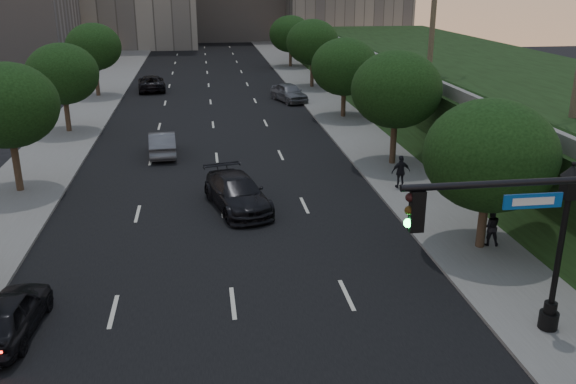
{
  "coord_description": "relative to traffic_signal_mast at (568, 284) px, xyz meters",
  "views": [
    {
      "loc": [
        -0.71,
        -13.51,
        10.6
      ],
      "look_at": [
        2.06,
        6.06,
        3.6
      ],
      "focal_mm": 38.0,
      "sensor_mm": 36.0,
      "label": 1
    }
  ],
  "objects": [
    {
      "name": "road_surface",
      "position": [
        -7.74,
        31.6,
        -3.66
      ],
      "size": [
        16.0,
        140.0,
        0.02
      ],
      "primitive_type": "cube",
      "color": "black",
      "rests_on": "ground"
    },
    {
      "name": "sidewalk_right",
      "position": [
        2.51,
        31.6,
        -3.6
      ],
      "size": [
        4.5,
        140.0,
        0.15
      ],
      "primitive_type": "cube",
      "color": "slate",
      "rests_on": "ground"
    },
    {
      "name": "sidewalk_left",
      "position": [
        -17.99,
        31.6,
        -3.6
      ],
      "size": [
        4.5,
        140.0,
        0.15
      ],
      "primitive_type": "cube",
      "color": "slate",
      "rests_on": "ground"
    },
    {
      "name": "embankment",
      "position": [
        14.26,
        29.6,
        -1.67
      ],
      "size": [
        18.0,
        90.0,
        4.0
      ],
      "primitive_type": "cube",
      "color": "black",
      "rests_on": "ground"
    },
    {
      "name": "parapet_wall",
      "position": [
        5.76,
        29.6,
        0.68
      ],
      "size": [
        0.35,
        90.0,
        0.7
      ],
      "primitive_type": "cube",
      "color": "slate",
      "rests_on": "embankment"
    },
    {
      "name": "tree_right_a",
      "position": [
        2.56,
        9.6,
        0.35
      ],
      "size": [
        5.2,
        5.2,
        6.24
      ],
      "color": "#38281C",
      "rests_on": "ground"
    },
    {
      "name": "tree_right_b",
      "position": [
        2.56,
        21.6,
        0.84
      ],
      "size": [
        5.2,
        5.2,
        6.74
      ],
      "color": "#38281C",
      "rests_on": "ground"
    },
    {
      "name": "tree_right_c",
      "position": [
        2.56,
        34.6,
        0.35
      ],
      "size": [
        5.2,
        5.2,
        6.24
      ],
      "color": "#38281C",
      "rests_on": "ground"
    },
    {
      "name": "tree_right_d",
      "position": [
        2.56,
        48.6,
        0.84
      ],
      "size": [
        5.2,
        5.2,
        6.74
      ],
      "color": "#38281C",
      "rests_on": "ground"
    },
    {
      "name": "tree_right_e",
      "position": [
        2.56,
        63.6,
        0.35
      ],
      "size": [
        5.2,
        5.2,
        6.24
      ],
      "color": "#38281C",
      "rests_on": "ground"
    },
    {
      "name": "tree_left_b",
      "position": [
        -18.04,
        19.6,
        0.9
      ],
      "size": [
        5.0,
        5.0,
        6.71
      ],
      "color": "#38281C",
      "rests_on": "ground"
    },
    {
      "name": "tree_left_c",
      "position": [
        -18.04,
        32.6,
        0.53
      ],
      "size": [
        5.0,
        5.0,
        6.34
      ],
      "color": "#38281C",
      "rests_on": "ground"
    },
    {
      "name": "tree_left_d",
      "position": [
        -18.04,
        46.6,
        0.9
      ],
      "size": [
        5.0,
        5.0,
        6.71
      ],
      "color": "#38281C",
      "rests_on": "ground"
    },
    {
      "name": "traffic_signal_mast",
      "position": [
        0.0,
        0.0,
        0.0
      ],
      "size": [
        5.68,
        0.56,
        7.0
      ],
      "color": "black",
      "rests_on": "ground"
    },
    {
      "name": "street_lamp",
      "position": [
        1.99,
        3.45,
        -1.04
      ],
      "size": [
        0.64,
        0.64,
        5.62
      ],
      "color": "black",
      "rests_on": "ground"
    },
    {
      "name": "sedan_near_left",
      "position": [
        -14.74,
        5.64,
        -2.94
      ],
      "size": [
        2.04,
        4.44,
        1.47
      ],
      "primitive_type": "imported",
      "rotation": [
        0.0,
        0.0,
        3.07
      ],
      "color": "black",
      "rests_on": "ground"
    },
    {
      "name": "sedan_mid_left",
      "position": [
        -11.06,
        25.72,
        -2.92
      ],
      "size": [
        1.9,
        4.67,
        1.51
      ],
      "primitive_type": "imported",
      "rotation": [
        0.0,
        0.0,
        3.21
      ],
      "color": "slate",
      "rests_on": "ground"
    },
    {
      "name": "sedan_far_left",
      "position": [
        -13.35,
        49.29,
        -2.92
      ],
      "size": [
        3.04,
        5.67,
        1.51
      ],
      "primitive_type": "imported",
      "rotation": [
        0.0,
        0.0,
        3.24
      ],
      "color": "black",
      "rests_on": "ground"
    },
    {
      "name": "sedan_near_right",
      "position": [
        -7.0,
        15.7,
        -2.87
      ],
      "size": [
        3.52,
        5.92,
        1.61
      ],
      "primitive_type": "imported",
      "rotation": [
        0.0,
        0.0,
        0.24
      ],
      "color": "black",
      "rests_on": "ground"
    },
    {
      "name": "sedan_far_right",
      "position": [
        -0.74,
        41.84,
        -2.85
      ],
      "size": [
        3.26,
        5.19,
        1.65
      ],
      "primitive_type": "imported",
      "rotation": [
        0.0,
        0.0,
        0.29
      ],
      "color": "slate",
      "rests_on": "ground"
    },
    {
      "name": "pedestrian_b",
      "position": [
        2.99,
        9.7,
        -2.71
      ],
      "size": [
        0.9,
        0.76,
        1.62
      ],
      "primitive_type": "imported",
      "rotation": [
        0.0,
        0.0,
        2.93
      ],
      "color": "black",
      "rests_on": "sidewalk_right"
    },
    {
      "name": "pedestrian_c",
      "position": [
        1.61,
        17.19,
        -2.65
      ],
      "size": [
        1.06,
        0.53,
        1.74
      ],
      "primitive_type": "imported",
      "rotation": [
        0.0,
        0.0,
        3.25
      ],
      "color": "black",
      "rests_on": "sidewalk_right"
    }
  ]
}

